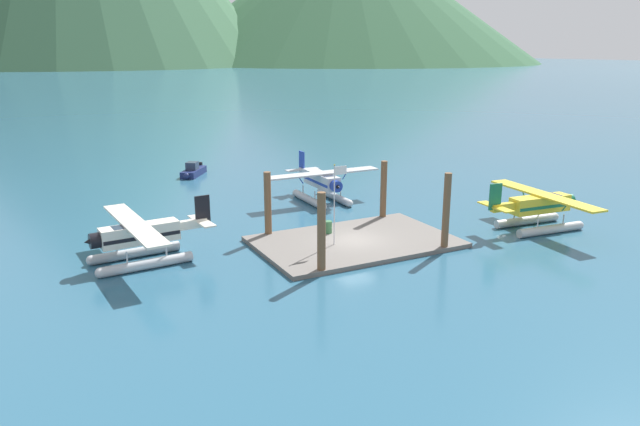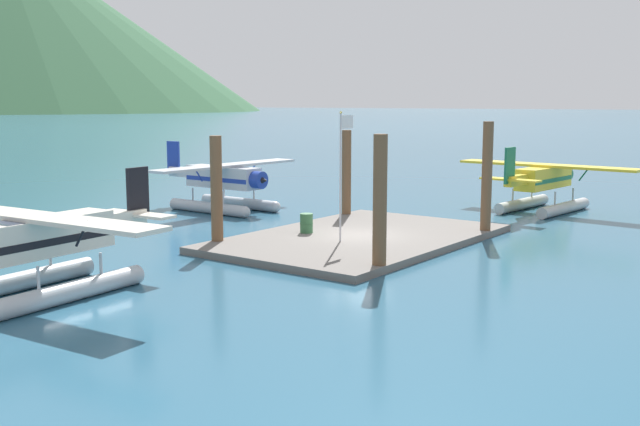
{
  "view_description": "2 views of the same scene",
  "coord_description": "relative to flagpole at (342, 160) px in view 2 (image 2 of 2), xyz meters",
  "views": [
    {
      "loc": [
        -20.05,
        -33.69,
        13.08
      ],
      "look_at": [
        -2.4,
        0.59,
        2.38
      ],
      "focal_mm": 33.45,
      "sensor_mm": 36.0,
      "label": 1
    },
    {
      "loc": [
        -27.44,
        -18.23,
        6.18
      ],
      "look_at": [
        -0.82,
        1.54,
        1.25
      ],
      "focal_mm": 42.13,
      "sensor_mm": 36.0,
      "label": 2
    }
  ],
  "objects": [
    {
      "name": "mountain_ridge_east_peak",
      "position": [
        259.88,
        460.04,
        56.54
      ],
      "size": [
        345.44,
        345.44,
        120.59
      ],
      "color": "#2D5638",
      "rests_on": "ground"
    },
    {
      "name": "piling_near_right",
      "position": [
        6.2,
        -3.75,
        -1.1
      ],
      "size": [
        0.48,
        0.48,
        5.3
      ],
      "primitive_type": "cylinder",
      "color": "brown",
      "rests_on": "ground"
    },
    {
      "name": "seaplane_yellow_stbd_aft",
      "position": [
        15.61,
        -3.01,
        -2.17
      ],
      "size": [
        7.97,
        10.48,
        3.84
      ],
      "color": "#B7BABF",
      "rests_on": "ground"
    },
    {
      "name": "dock_platform",
      "position": [
        1.63,
        0.23,
        -3.6
      ],
      "size": [
        13.41,
        8.67,
        0.3
      ],
      "primitive_type": "cube",
      "color": "#66605B",
      "rests_on": "ground"
    },
    {
      "name": "piling_far_left",
      "position": [
        -3.12,
        4.31,
        -1.36
      ],
      "size": [
        0.5,
        0.5,
        4.77
      ],
      "primitive_type": "cylinder",
      "color": "brown",
      "rests_on": "ground"
    },
    {
      "name": "piling_far_right",
      "position": [
        6.58,
        4.32,
        -1.39
      ],
      "size": [
        0.49,
        0.49,
        4.72
      ],
      "primitive_type": "cylinder",
      "color": "brown",
      "rests_on": "ground"
    },
    {
      "name": "seaplane_cream_port_fwd",
      "position": [
        -12.26,
        3.08,
        -2.17
      ],
      "size": [
        7.97,
        10.48,
        3.84
      ],
      "color": "#B7BABF",
      "rests_on": "ground"
    },
    {
      "name": "piling_near_left",
      "position": [
        -3.05,
        -3.78,
        -1.23
      ],
      "size": [
        0.51,
        0.51,
        5.04
      ],
      "primitive_type": "cylinder",
      "color": "brown",
      "rests_on": "ground"
    },
    {
      "name": "fuel_drum",
      "position": [
        0.71,
        2.46,
        -3.01
      ],
      "size": [
        0.62,
        0.62,
        0.88
      ],
      "color": "#33663D",
      "rests_on": "dock_platform"
    },
    {
      "name": "flagpole",
      "position": [
        0.0,
        0.0,
        0.0
      ],
      "size": [
        0.95,
        0.1,
        5.49
      ],
      "color": "silver",
      "rests_on": "dock_platform"
    },
    {
      "name": "ground_plane",
      "position": [
        1.63,
        0.23,
        -3.75
      ],
      "size": [
        1200.0,
        1200.0,
        0.0
      ],
      "primitive_type": "plane",
      "color": "#285670"
    },
    {
      "name": "seaplane_silver_bow_right",
      "position": [
        5.02,
        11.73,
        -2.17
      ],
      "size": [
        10.42,
        7.98,
        3.84
      ],
      "color": "#B7BABF",
      "rests_on": "ground"
    }
  ]
}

